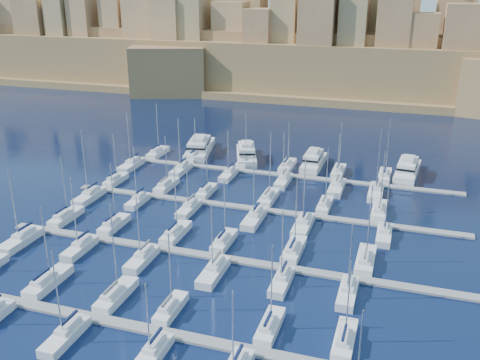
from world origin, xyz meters
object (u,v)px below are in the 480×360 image
(sailboat_2, at_px, (116,295))
(motor_yacht_b, at_px, (246,153))
(motor_yacht_c, at_px, (314,161))
(motor_yacht_a, at_px, (200,147))
(motor_yacht_d, at_px, (407,169))
(sailboat_4, at_px, (270,326))

(sailboat_2, distance_m, motor_yacht_b, 69.84)
(motor_yacht_b, bearing_deg, motor_yacht_c, -2.25)
(motor_yacht_a, bearing_deg, motor_yacht_d, -1.45)
(motor_yacht_a, bearing_deg, sailboat_4, -61.36)
(sailboat_4, height_order, motor_yacht_d, sailboat_4)
(sailboat_4, bearing_deg, motor_yacht_c, 95.71)
(motor_yacht_b, distance_m, motor_yacht_d, 41.20)
(sailboat_4, bearing_deg, motor_yacht_a, 118.64)
(motor_yacht_c, bearing_deg, motor_yacht_d, 1.77)
(motor_yacht_c, bearing_deg, sailboat_2, -103.77)
(motor_yacht_b, bearing_deg, motor_yacht_a, 174.30)
(sailboat_4, xyz_separation_m, motor_yacht_c, (-6.96, 69.55, 1.00))
(motor_yacht_a, bearing_deg, motor_yacht_b, -5.70)
(sailboat_2, relative_size, motor_yacht_b, 0.93)
(sailboat_2, height_order, motor_yacht_b, sailboat_2)
(sailboat_4, xyz_separation_m, motor_yacht_d, (16.05, 70.26, 1.00))
(sailboat_2, relative_size, motor_yacht_a, 0.79)
(sailboat_4, distance_m, motor_yacht_c, 69.90)
(motor_yacht_d, bearing_deg, sailboat_4, -102.87)
(sailboat_4, bearing_deg, motor_yacht_b, 109.69)
(motor_yacht_c, xyz_separation_m, motor_yacht_d, (23.01, 0.71, 0.00))
(sailboat_4, relative_size, motor_yacht_c, 0.89)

